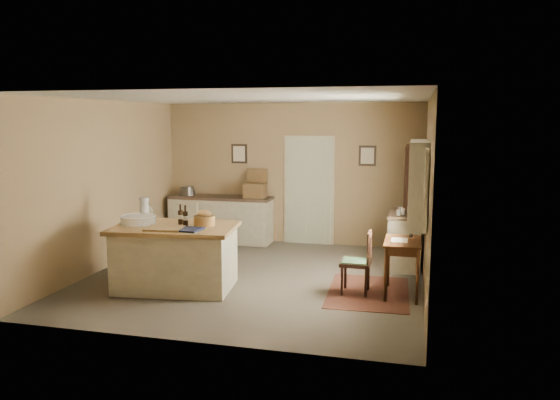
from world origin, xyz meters
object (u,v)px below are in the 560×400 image
(work_island, at_px, (175,255))
(shelving_unit, at_px, (416,201))
(desk_chair, at_px, (356,263))
(right_cabinet, at_px, (405,239))
(sideboard, at_px, (221,218))
(writing_desk, at_px, (403,248))

(work_island, height_order, shelving_unit, shelving_unit)
(work_island, xyz_separation_m, desk_chair, (2.52, 0.39, -0.05))
(work_island, bearing_deg, right_cabinet, 25.19)
(work_island, bearing_deg, desk_chair, 2.09)
(desk_chair, bearing_deg, work_island, -170.14)
(work_island, distance_m, sideboard, 3.01)
(writing_desk, relative_size, shelving_unit, 0.42)
(writing_desk, height_order, desk_chair, desk_chair)
(sideboard, relative_size, desk_chair, 2.36)
(desk_chair, relative_size, right_cabinet, 0.87)
(sideboard, relative_size, writing_desk, 2.49)
(writing_desk, bearing_deg, shelving_unit, 86.25)
(writing_desk, relative_size, right_cabinet, 0.82)
(sideboard, bearing_deg, right_cabinet, -16.12)
(desk_chair, height_order, shelving_unit, shelving_unit)
(work_island, xyz_separation_m, sideboard, (-0.40, 2.98, -0.00))
(right_cabinet, height_order, shelving_unit, shelving_unit)
(shelving_unit, bearing_deg, sideboard, 176.90)
(writing_desk, bearing_deg, desk_chair, -172.59)
(sideboard, distance_m, desk_chair, 3.90)
(work_island, relative_size, desk_chair, 2.12)
(sideboard, xyz_separation_m, shelving_unit, (3.69, -0.20, 0.49))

